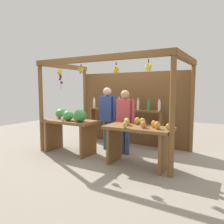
% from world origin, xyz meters
% --- Properties ---
extents(ground_plane, '(12.00, 12.00, 0.00)m').
position_xyz_m(ground_plane, '(0.00, 0.00, 0.00)').
color(ground_plane, gray).
rests_on(ground_plane, ground).
extents(market_stall, '(3.37, 1.88, 2.23)m').
position_xyz_m(market_stall, '(-0.00, 0.41, 1.30)').
color(market_stall, brown).
rests_on(market_stall, ground).
extents(fruit_counter_left, '(1.37, 0.65, 1.08)m').
position_xyz_m(fruit_counter_left, '(-0.88, -0.67, 0.71)').
color(fruit_counter_left, brown).
rests_on(fruit_counter_left, ground).
extents(fruit_counter_right, '(1.37, 0.65, 0.96)m').
position_xyz_m(fruit_counter_right, '(0.90, -0.66, 0.61)').
color(fruit_counter_right, brown).
rests_on(fruit_counter_right, ground).
extents(bottle_shelf_unit, '(2.16, 0.22, 1.35)m').
position_xyz_m(bottle_shelf_unit, '(-0.12, 0.66, 0.82)').
color(bottle_shelf_unit, brown).
rests_on(bottle_shelf_unit, ground).
extents(vendor_man, '(0.48, 0.22, 1.59)m').
position_xyz_m(vendor_man, '(-0.27, 0.04, 0.95)').
color(vendor_man, '#2C535F').
rests_on(vendor_man, ground).
extents(vendor_woman, '(0.48, 0.21, 1.52)m').
position_xyz_m(vendor_woman, '(0.31, -0.10, 0.91)').
color(vendor_woman, '#3A456A').
rests_on(vendor_woman, ground).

